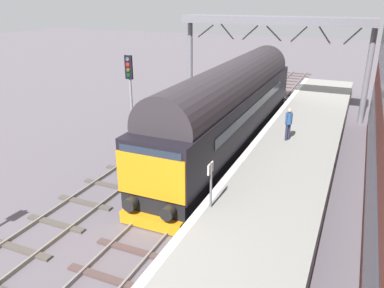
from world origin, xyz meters
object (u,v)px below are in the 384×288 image
at_px(signal_post_mid, 130,87).
at_px(platform_number_sign, 211,178).
at_px(diesel_locomotive, 230,104).
at_px(waiting_passenger, 289,121).

height_order(signal_post_mid, platform_number_sign, signal_post_mid).
xyz_separation_m(diesel_locomotive, signal_post_mid, (-5.31, -1.29, 0.71)).
bearing_deg(signal_post_mid, waiting_passenger, 7.62).
relative_size(signal_post_mid, platform_number_sign, 3.00).
bearing_deg(diesel_locomotive, signal_post_mid, -166.31).
xyz_separation_m(diesel_locomotive, waiting_passenger, (3.14, -0.16, -0.49)).
bearing_deg(diesel_locomotive, platform_number_sign, -76.07).
bearing_deg(platform_number_sign, diesel_locomotive, 103.93).
bearing_deg(waiting_passenger, diesel_locomotive, 112.98).
distance_m(signal_post_mid, platform_number_sign, 9.95).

